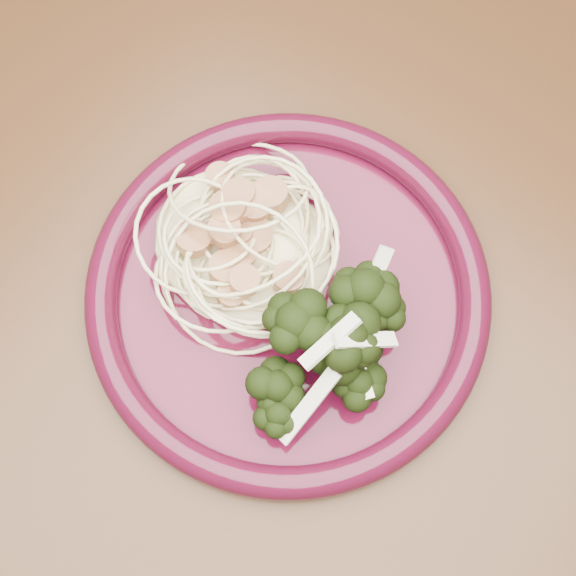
% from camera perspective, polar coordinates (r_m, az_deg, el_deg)
% --- Properties ---
extents(dining_table, '(1.20, 0.80, 0.75)m').
position_cam_1_polar(dining_table, '(0.66, 1.42, -0.55)').
color(dining_table, '#472814').
rests_on(dining_table, ground).
extents(dinner_plate, '(0.32, 0.32, 0.02)m').
position_cam_1_polar(dinner_plate, '(0.55, 0.00, -0.34)').
color(dinner_plate, '#45091E').
rests_on(dinner_plate, dining_table).
extents(spaghetti_pile, '(0.15, 0.14, 0.03)m').
position_cam_1_polar(spaghetti_pile, '(0.55, -3.31, 3.42)').
color(spaghetti_pile, '#F8EEAD').
rests_on(spaghetti_pile, dinner_plate).
extents(scallop_cluster, '(0.14, 0.14, 0.04)m').
position_cam_1_polar(scallop_cluster, '(0.52, -3.52, 4.91)').
color(scallop_cluster, '#AE754A').
rests_on(scallop_cluster, spaghetti_pile).
extents(broccoli_pile, '(0.11, 0.15, 0.05)m').
position_cam_1_polar(broccoli_pile, '(0.52, 4.31, -4.04)').
color(broccoli_pile, black).
rests_on(broccoli_pile, dinner_plate).
extents(onion_garnish, '(0.08, 0.10, 0.05)m').
position_cam_1_polar(onion_garnish, '(0.49, 4.57, -3.09)').
color(onion_garnish, '#F4EDCE').
rests_on(onion_garnish, broccoli_pile).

